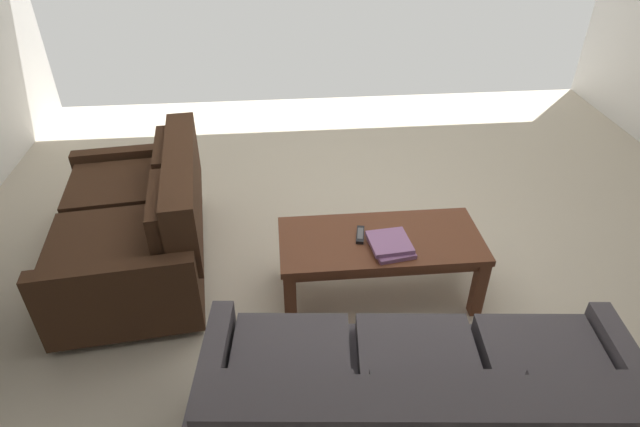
{
  "coord_description": "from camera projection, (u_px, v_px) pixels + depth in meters",
  "views": [
    {
      "loc": [
        0.58,
        2.7,
        2.31
      ],
      "look_at": [
        0.4,
        0.72,
        0.95
      ],
      "focal_mm": 29.61,
      "sensor_mm": 36.0,
      "label": 1
    }
  ],
  "objects": [
    {
      "name": "sofa_main",
      "position": [
        422.0,
        417.0,
        2.2
      ],
      "size": [
        1.94,
        1.01,
        0.87
      ],
      "color": "black",
      "rests_on": "ground"
    },
    {
      "name": "book_stack",
      "position": [
        390.0,
        245.0,
        3.01
      ],
      "size": [
        0.26,
        0.28,
        0.05
      ],
      "color": "#996699",
      "rests_on": "coffee_table"
    },
    {
      "name": "tv_remote",
      "position": [
        360.0,
        235.0,
        3.11
      ],
      "size": [
        0.07,
        0.17,
        0.02
      ],
      "color": "black",
      "rests_on": "coffee_table"
    },
    {
      "name": "ground_plane",
      "position": [
        369.0,
        266.0,
        3.58
      ],
      "size": [
        5.94,
        5.91,
        0.01
      ],
      "primitive_type": "cube",
      "color": "beige"
    },
    {
      "name": "coffee_table",
      "position": [
        380.0,
        247.0,
        3.14
      ],
      "size": [
        1.2,
        0.54,
        0.44
      ],
      "color": "brown",
      "rests_on": "ground"
    },
    {
      "name": "loveseat_near",
      "position": [
        141.0,
        224.0,
        3.37
      ],
      "size": [
        1.02,
        1.52,
        0.82
      ],
      "color": "black",
      "rests_on": "ground"
    }
  ]
}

